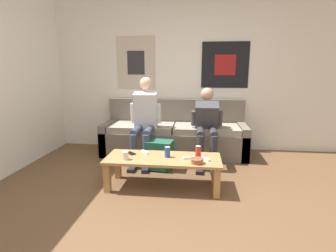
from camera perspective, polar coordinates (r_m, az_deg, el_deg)
The scene contains 15 objects.
ground_plane at distance 2.50m, azimuth 1.08°, elevation -20.86°, with size 18.00×18.00×0.00m, color brown.
wall_back at distance 4.53m, azimuth 4.10°, elevation 11.10°, with size 10.00×0.07×2.55m.
couch at distance 4.31m, azimuth 1.37°, elevation -2.18°, with size 2.30×0.74×0.87m.
coffee_table at distance 3.07m, azimuth -1.08°, elevation -7.90°, with size 1.33×0.51×0.36m.
person_seated_adult at distance 3.90m, azimuth -5.15°, elevation 1.97°, with size 0.47×0.82×1.25m.
person_seated_teen at distance 3.86m, azimuth 8.46°, elevation 0.74°, with size 0.47×0.87×1.09m.
backpack at distance 3.66m, azimuth -1.88°, elevation -6.48°, with size 0.38×0.32×0.40m.
ceramic_bowl at distance 2.88m, azimuth 6.36°, elevation -7.46°, with size 0.14×0.14×0.06m.
pillar_candle at distance 3.01m, azimuth -9.29°, elevation -6.35°, with size 0.07×0.07×0.11m.
drink_can_blue at distance 3.04m, azimuth -0.13°, elevation -5.68°, with size 0.07×0.07×0.12m.
drink_can_red at distance 3.10m, azimuth 6.59°, elevation -5.45°, with size 0.07×0.07×0.12m.
game_controller_near_left at distance 3.22m, azimuth -5.01°, elevation -5.66°, with size 0.12×0.13×0.03m.
game_controller_near_right at distance 3.02m, azimuth 4.56°, elevation -6.90°, with size 0.15×0.09×0.03m.
game_controller_far_center at distance 3.01m, azimuth 8.20°, elevation -7.05°, with size 0.11×0.14×0.03m.
cell_phone at distance 3.21m, azimuth -8.10°, elevation -5.89°, with size 0.15×0.14×0.01m.
Camera 1 is at (0.19, -2.08, 1.36)m, focal length 28.00 mm.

